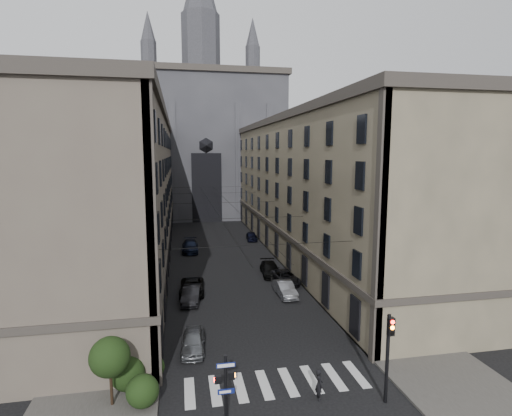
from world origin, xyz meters
TOP-DOWN VIEW (x-y plane):
  - sidewalk_left at (-10.50, 36.00)m, footprint 7.00×80.00m
  - sidewalk_right at (10.50, 36.00)m, footprint 7.00×80.00m
  - zebra_crossing at (0.00, 5.00)m, footprint 11.00×3.20m
  - building_left at (-13.44, 36.00)m, footprint 13.60×60.60m
  - building_right at (13.44, 36.00)m, footprint 13.60×60.60m
  - gothic_tower at (0.00, 74.96)m, footprint 35.00×23.00m
  - pedestrian_signal_left at (-3.51, 1.50)m, footprint 1.02×0.38m
  - traffic_light_right at (5.60, 1.92)m, footprint 0.34×0.50m
  - shrub_cluster at (-8.72, 5.01)m, footprint 3.90×4.40m
  - tram_wires at (0.00, 35.63)m, footprint 14.00×60.00m
  - car_left_near at (-4.85, 10.05)m, footprint 1.96×4.22m
  - car_left_midnear at (-4.66, 19.60)m, footprint 2.13×4.71m
  - car_left_midfar at (-4.53, 21.79)m, footprint 2.64×5.21m
  - car_left_far at (-4.20, 39.31)m, footprint 2.41×5.59m
  - car_right_near at (4.46, 19.48)m, footprint 1.62×4.39m
  - car_right_midnear at (5.50, 23.25)m, footprint 2.68×5.02m
  - car_right_midfar at (4.55, 26.39)m, footprint 2.37×5.09m
  - car_right_far at (5.76, 44.98)m, footprint 1.95×4.11m
  - pedestrian at (2.01, 3.00)m, footprint 0.49×0.69m

SIDE VIEW (x-z plane):
  - zebra_crossing at x=0.00m, z-range 0.00..0.01m
  - sidewalk_left at x=-10.50m, z-range 0.00..0.15m
  - sidewalk_right at x=10.50m, z-range 0.00..0.15m
  - car_right_midnear at x=5.50m, z-range 0.00..1.34m
  - car_right_far at x=5.76m, z-range 0.00..1.36m
  - car_left_near at x=-4.85m, z-range 0.00..1.40m
  - car_left_midfar at x=-4.53m, z-range 0.00..1.41m
  - car_right_near at x=4.46m, z-range 0.00..1.44m
  - car_right_midfar at x=4.55m, z-range 0.00..1.44m
  - car_left_midnear at x=-4.66m, z-range 0.00..1.50m
  - car_left_far at x=-4.20m, z-range 0.00..1.60m
  - pedestrian at x=2.01m, z-range 0.00..1.80m
  - shrub_cluster at x=-8.72m, z-range -0.15..3.75m
  - pedestrian_signal_left at x=-3.51m, z-range 0.32..4.32m
  - traffic_light_right at x=5.60m, z-range 0.69..5.89m
  - tram_wires at x=0.00m, z-range 7.03..7.46m
  - building_left at x=-13.44m, z-range -0.08..18.77m
  - building_right at x=13.44m, z-range -0.08..18.77m
  - gothic_tower at x=0.00m, z-range -11.20..46.80m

